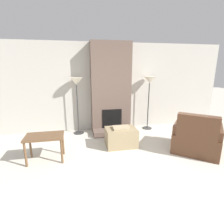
{
  "coord_description": "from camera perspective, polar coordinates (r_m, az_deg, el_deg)",
  "views": [
    {
      "loc": [
        -0.96,
        -2.21,
        1.93
      ],
      "look_at": [
        0.0,
        2.64,
        0.63
      ],
      "focal_mm": 28.0,
      "sensor_mm": 36.0,
      "label": 1
    }
  ],
  "objects": [
    {
      "name": "armchair",
      "position": [
        4.47,
        25.76,
        -8.13
      ],
      "size": [
        1.32,
        1.31,
        0.95
      ],
      "rotation": [
        0.0,
        0.0,
        2.44
      ],
      "color": "brown",
      "rests_on": "ground_plane"
    },
    {
      "name": "floor_lamp_right",
      "position": [
        5.43,
        12.13,
        8.95
      ],
      "size": [
        0.36,
        0.36,
        1.63
      ],
      "color": "#333333",
      "rests_on": "ground_plane"
    },
    {
      "name": "floor_lamp_left",
      "position": [
        4.99,
        -11.52,
        8.38
      ],
      "size": [
        0.36,
        0.36,
        1.62
      ],
      "color": "#333333",
      "rests_on": "ground_plane"
    },
    {
      "name": "wall_back",
      "position": [
        5.37,
        -0.82,
        8.02
      ],
      "size": [
        7.23,
        0.06,
        2.6
      ],
      "primitive_type": "cube",
      "color": "#BCB7AD",
      "rests_on": "ground_plane"
    },
    {
      "name": "fireplace",
      "position": [
        5.15,
        -0.35,
        6.91
      ],
      "size": [
        1.15,
        0.75,
        2.6
      ],
      "color": "brown",
      "rests_on": "ground_plane"
    },
    {
      "name": "side_table",
      "position": [
        3.89,
        -21.17,
        -8.24
      ],
      "size": [
        0.76,
        0.47,
        0.56
      ],
      "color": "brown",
      "rests_on": "ground_plane"
    },
    {
      "name": "ground_plane",
      "position": [
        3.08,
        10.49,
        -24.25
      ],
      "size": [
        24.0,
        24.0,
        0.0
      ],
      "primitive_type": "plane",
      "color": "beige"
    },
    {
      "name": "ottoman",
      "position": [
        4.36,
        2.97,
        -8.14
      ],
      "size": [
        0.74,
        0.54,
        0.5
      ],
      "color": "#998460",
      "rests_on": "ground_plane"
    }
  ]
}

